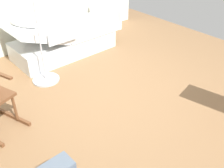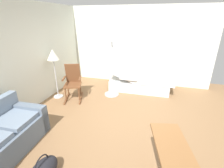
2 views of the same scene
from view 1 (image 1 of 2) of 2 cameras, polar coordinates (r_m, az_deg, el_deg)
The scene contains 3 objects.
ground_plane at distance 3.87m, azimuth 2.29°, elevation -3.74°, with size 6.41×6.41×0.00m, color olive.
hospital_bed at distance 5.20m, azimuth -10.53°, elevation 9.66°, with size 1.06×2.13×0.94m.
iv_pole at distance 4.36m, azimuth -14.69°, elevation 3.61°, with size 0.44×0.44×1.69m.
Camera 1 is at (-2.27, 2.11, 2.33)m, focal length 41.76 mm.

